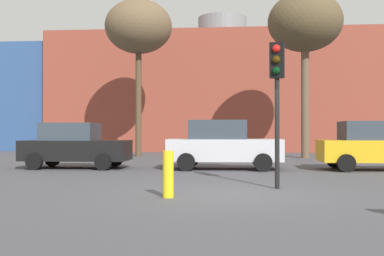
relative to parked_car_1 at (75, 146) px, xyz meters
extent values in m
plane|color=#47474C|center=(6.22, -7.11, -0.89)|extent=(200.00, 200.00, 0.00)
cube|color=brown|center=(5.44, 20.60, 3.52)|extent=(25.87, 11.30, 8.83)
cube|color=#2D4C7F|center=(-11.53, 20.60, 3.20)|extent=(8.07, 10.17, 8.19)
cylinder|color=slate|center=(5.44, 20.60, 8.94)|extent=(4.00, 4.00, 2.00)
cube|color=black|center=(0.07, 0.00, -0.18)|extent=(4.14, 1.77, 0.79)
cube|color=#333D47|center=(-0.18, 0.00, 0.56)|extent=(2.07, 1.58, 0.69)
cylinder|color=black|center=(1.40, 0.91, -0.58)|extent=(0.63, 0.22, 0.63)
cylinder|color=black|center=(1.40, -0.91, -0.58)|extent=(0.63, 0.22, 0.63)
cylinder|color=black|center=(-1.27, 0.91, -0.58)|extent=(0.63, 0.22, 0.63)
cylinder|color=black|center=(-1.27, -0.91, -0.58)|extent=(0.63, 0.22, 0.63)
cube|color=silver|center=(5.93, 0.00, -0.14)|extent=(4.36, 1.87, 0.83)
cube|color=#333D47|center=(5.67, 0.00, 0.64)|extent=(2.18, 1.66, 0.73)
cylinder|color=black|center=(7.34, 0.96, -0.56)|extent=(0.67, 0.23, 0.67)
cylinder|color=black|center=(7.34, -0.96, -0.56)|extent=(0.67, 0.23, 0.67)
cylinder|color=black|center=(4.53, 0.96, -0.56)|extent=(0.67, 0.23, 0.67)
cylinder|color=black|center=(4.53, -0.96, -0.56)|extent=(0.67, 0.23, 0.67)
cube|color=gold|center=(11.66, 0.00, -0.16)|extent=(4.25, 1.82, 0.81)
cube|color=#333D47|center=(11.40, 0.00, 0.59)|extent=(2.12, 1.62, 0.71)
cylinder|color=black|center=(10.29, 0.93, -0.57)|extent=(0.65, 0.22, 0.65)
cylinder|color=black|center=(10.29, -0.93, -0.57)|extent=(0.65, 0.22, 0.65)
cylinder|color=black|center=(7.35, -6.08, 0.51)|extent=(0.12, 0.12, 2.81)
cube|color=black|center=(7.35, -6.08, 2.37)|extent=(0.40, 0.31, 0.90)
sphere|color=red|center=(7.32, -6.22, 2.65)|extent=(0.20, 0.20, 0.20)
sphere|color=#3C2905|center=(7.32, -6.22, 2.37)|extent=(0.20, 0.20, 0.20)
sphere|color=black|center=(7.32, -6.22, 2.09)|extent=(0.20, 0.20, 0.20)
cylinder|color=brown|center=(0.70, 9.31, 2.41)|extent=(0.35, 0.35, 6.60)
ellipsoid|color=brown|center=(0.70, 9.31, 6.80)|extent=(3.97, 3.97, 3.18)
cylinder|color=brown|center=(10.26, 8.24, 2.31)|extent=(0.44, 0.44, 6.41)
ellipsoid|color=brown|center=(10.26, 8.24, 6.64)|extent=(4.11, 4.11, 3.29)
cylinder|color=yellow|center=(4.81, -7.91, -0.38)|extent=(0.24, 0.24, 1.03)
camera|label=1|loc=(6.19, -18.15, 0.55)|focal=43.99mm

